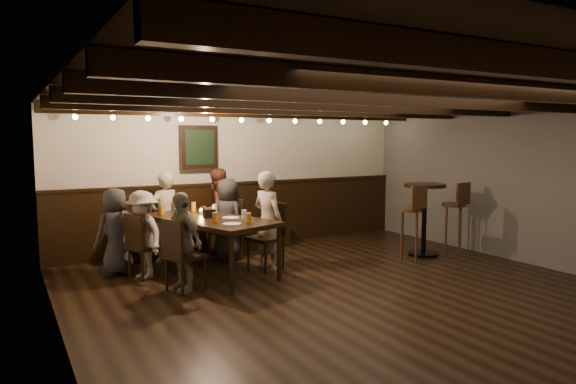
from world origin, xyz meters
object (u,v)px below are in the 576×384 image
person_bench_centre (165,217)px  bar_stool_right (453,227)px  chair_right_far (267,249)px  person_left_near (143,235)px  person_bench_right (217,211)px  high_top_table (424,208)px  dining_table (207,222)px  chair_left_near (145,258)px  chair_right_near (226,241)px  person_bench_left (116,231)px  chair_left_far (184,269)px  person_right_far (268,220)px  person_right_near (228,219)px  person_left_far (182,242)px  bar_stool_left (410,233)px

person_bench_centre → bar_stool_right: (4.28, -1.81, -0.25)m
chair_right_far → person_left_near: size_ratio=0.81×
person_bench_right → high_top_table: person_bench_right is taller
dining_table → person_bench_centre: person_bench_centre is taller
person_bench_centre → person_bench_right: (0.90, 0.13, 0.01)m
chair_left_near → person_bench_centre: size_ratio=0.64×
high_top_table → bar_stool_right: 0.62m
chair_right_near → person_bench_right: bearing=-21.8°
chair_right_near → dining_table: bearing=122.0°
high_top_table → person_bench_left: bearing=164.8°
person_bench_centre → high_top_table: 4.13m
chair_left_far → person_left_near: bearing=-178.0°
person_right_far → person_bench_centre: bearing=26.6°
person_bench_centre → person_right_far: 1.68m
person_bench_centre → chair_left_far: bearing=64.4°
person_bench_left → person_bench_centre: bearing=-170.5°
chair_left_far → chair_right_near: chair_right_near is taller
person_right_near → bar_stool_right: person_right_near is taller
chair_right_near → person_left_far: bearing=121.5°
person_bench_right → bar_stool_right: size_ratio=1.18×
high_top_table → bar_stool_left: (-0.50, -0.21, -0.33)m
bar_stool_left → bar_stool_right: size_ratio=1.00×
bar_stool_left → person_left_near: bearing=158.5°
chair_right_far → bar_stool_left: size_ratio=0.81×
person_bench_centre → high_top_table: bearing=138.8°
person_bench_centre → dining_table: bearing=90.0°
person_bench_right → bar_stool_left: person_bench_right is taller
chair_left_near → person_right_near: (1.40, 0.44, 0.37)m
person_bench_left → person_bench_centre: (0.81, 0.41, 0.09)m
person_bench_right → person_left_near: 1.71m
bar_stool_left → chair_left_near: bearing=158.2°
chair_left_far → chair_right_far: chair_right_far is taller
dining_table → chair_right_far: size_ratio=2.39×
person_left_far → high_top_table: bearing=72.5°
person_bench_right → person_right_near: (-0.01, -0.47, -0.06)m
person_bench_centre → high_top_table: size_ratio=1.19×
chair_right_far → high_top_table: bearing=-117.0°
chair_right_far → dining_table: bearing=58.0°
dining_table → person_bench_centre: bearing=90.0°
person_bench_centre → person_left_near: 0.97m
chair_left_far → chair_right_near: (1.10, 1.29, 0.01)m
dining_table → chair_left_near: size_ratio=2.60×
person_left_near → person_left_far: 0.90m
person_left_near → person_right_far: (1.70, -0.41, 0.12)m
person_left_near → high_top_table: bearing=61.2°
person_right_far → chair_left_far: bearing=90.0°
dining_table → high_top_table: 3.52m
chair_right_far → person_right_far: person_right_far is taller
person_left_far → bar_stool_right: person_left_far is taller
person_left_far → bar_stool_left: (3.54, -0.21, -0.18)m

